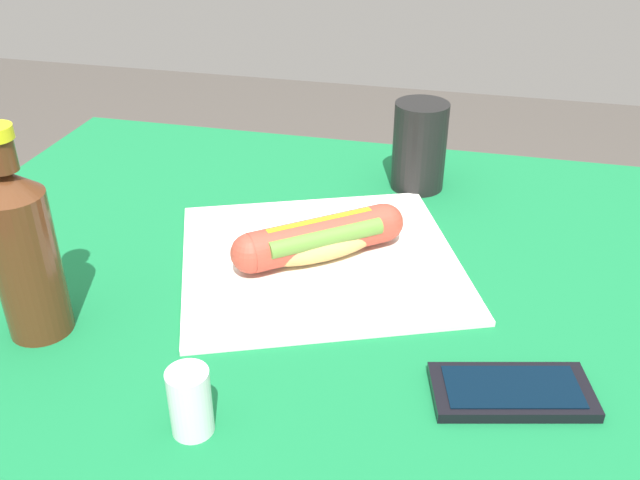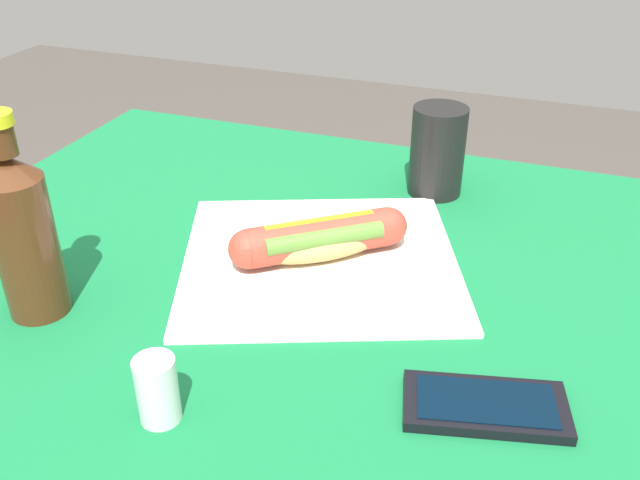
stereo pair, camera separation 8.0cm
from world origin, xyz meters
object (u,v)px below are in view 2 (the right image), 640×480
object	(u,v)px
drinking_cup	(437,151)
soda_bottle	(23,232)
hot_dog	(320,239)
salt_shaker	(157,390)
cell_phone	(485,406)

from	to	relation	value
drinking_cup	soda_bottle	bearing A→B (deg)	51.66
hot_dog	drinking_cup	bearing A→B (deg)	-110.48
soda_bottle	salt_shaker	bearing A→B (deg)	155.12
hot_dog	cell_phone	size ratio (longest dim) A/B	1.16
soda_bottle	drinking_cup	xyz separation A→B (m)	(-0.33, -0.42, -0.03)
drinking_cup	salt_shaker	distance (m)	0.53
cell_phone	soda_bottle	bearing A→B (deg)	1.30
hot_dog	drinking_cup	xyz separation A→B (m)	(-0.09, -0.23, 0.03)
cell_phone	hot_dog	bearing A→B (deg)	-39.19
cell_phone	salt_shaker	distance (m)	0.28
hot_dog	cell_phone	world-z (taller)	hot_dog
soda_bottle	drinking_cup	size ratio (longest dim) A/B	1.77
cell_phone	soda_bottle	distance (m)	0.47
hot_dog	cell_phone	distance (m)	0.28
hot_dog	soda_bottle	size ratio (longest dim) A/B	0.82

